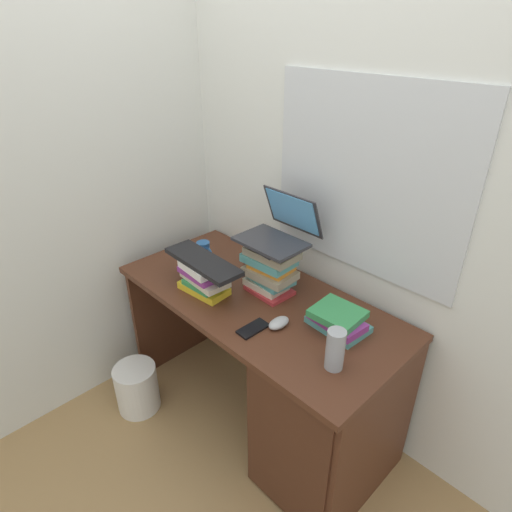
{
  "coord_description": "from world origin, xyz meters",
  "views": [
    {
      "loc": [
        1.18,
        -1.15,
        1.88
      ],
      "look_at": [
        -0.05,
        0.04,
        0.93
      ],
      "focal_mm": 30.33,
      "sensor_mm": 36.0,
      "label": 1
    }
  ],
  "objects_px": {
    "desk": "(309,395)",
    "keyboard": "(203,261)",
    "laptop": "(279,229)",
    "mug": "(204,250)",
    "water_bottle": "(335,350)",
    "book_stack_side": "(338,320)",
    "book_stack_keyboard_riser": "(204,277)",
    "wastebasket": "(137,388)",
    "book_stack_tall": "(270,267)",
    "computer_mouse": "(279,323)",
    "cell_phone": "(253,329)"
  },
  "relations": [
    {
      "from": "desk",
      "to": "water_bottle",
      "type": "relative_size",
      "value": 8.49
    },
    {
      "from": "water_bottle",
      "to": "book_stack_side",
      "type": "bearing_deg",
      "value": 123.53
    },
    {
      "from": "desk",
      "to": "book_stack_tall",
      "type": "distance_m",
      "value": 0.6
    },
    {
      "from": "book_stack_side",
      "to": "computer_mouse",
      "type": "xyz_separation_m",
      "value": [
        -0.18,
        -0.16,
        -0.03
      ]
    },
    {
      "from": "cell_phone",
      "to": "keyboard",
      "type": "bearing_deg",
      "value": 175.67
    },
    {
      "from": "desk",
      "to": "cell_phone",
      "type": "xyz_separation_m",
      "value": [
        -0.2,
        -0.15,
        0.35
      ]
    },
    {
      "from": "book_stack_keyboard_riser",
      "to": "water_bottle",
      "type": "bearing_deg",
      "value": 2.04
    },
    {
      "from": "desk",
      "to": "laptop",
      "type": "distance_m",
      "value": 0.75
    },
    {
      "from": "computer_mouse",
      "to": "cell_phone",
      "type": "distance_m",
      "value": 0.11
    },
    {
      "from": "wastebasket",
      "to": "water_bottle",
      "type": "bearing_deg",
      "value": 17.7
    },
    {
      "from": "book_stack_tall",
      "to": "wastebasket",
      "type": "distance_m",
      "value": 1.02
    },
    {
      "from": "book_stack_keyboard_riser",
      "to": "wastebasket",
      "type": "height_order",
      "value": "book_stack_keyboard_riser"
    },
    {
      "from": "book_stack_side",
      "to": "water_bottle",
      "type": "height_order",
      "value": "water_bottle"
    },
    {
      "from": "book_stack_keyboard_riser",
      "to": "mug",
      "type": "bearing_deg",
      "value": 142.14
    },
    {
      "from": "book_stack_keyboard_riser",
      "to": "computer_mouse",
      "type": "bearing_deg",
      "value": 7.31
    },
    {
      "from": "keyboard",
      "to": "mug",
      "type": "bearing_deg",
      "value": 144.08
    },
    {
      "from": "desk",
      "to": "laptop",
      "type": "xyz_separation_m",
      "value": [
        -0.36,
        0.17,
        0.64
      ]
    },
    {
      "from": "keyboard",
      "to": "water_bottle",
      "type": "bearing_deg",
      "value": 3.7
    },
    {
      "from": "laptop",
      "to": "wastebasket",
      "type": "xyz_separation_m",
      "value": [
        -0.48,
        -0.58,
        -0.92
      ]
    },
    {
      "from": "water_bottle",
      "to": "cell_phone",
      "type": "height_order",
      "value": "water_bottle"
    },
    {
      "from": "book_stack_side",
      "to": "computer_mouse",
      "type": "distance_m",
      "value": 0.24
    },
    {
      "from": "laptop",
      "to": "water_bottle",
      "type": "height_order",
      "value": "laptop"
    },
    {
      "from": "laptop",
      "to": "mug",
      "type": "bearing_deg",
      "value": -169.26
    },
    {
      "from": "book_stack_tall",
      "to": "desk",
      "type": "bearing_deg",
      "value": -16.96
    },
    {
      "from": "laptop",
      "to": "mug",
      "type": "distance_m",
      "value": 0.53
    },
    {
      "from": "book_stack_keyboard_riser",
      "to": "laptop",
      "type": "xyz_separation_m",
      "value": [
        0.21,
        0.28,
        0.22
      ]
    },
    {
      "from": "water_bottle",
      "to": "wastebasket",
      "type": "bearing_deg",
      "value": -162.3
    },
    {
      "from": "laptop",
      "to": "wastebasket",
      "type": "distance_m",
      "value": 1.18
    },
    {
      "from": "book_stack_side",
      "to": "computer_mouse",
      "type": "relative_size",
      "value": 2.36
    },
    {
      "from": "wastebasket",
      "to": "book_stack_side",
      "type": "bearing_deg",
      "value": 30.3
    },
    {
      "from": "mug",
      "to": "wastebasket",
      "type": "xyz_separation_m",
      "value": [
        -0.02,
        -0.49,
        -0.66
      ]
    },
    {
      "from": "desk",
      "to": "keyboard",
      "type": "distance_m",
      "value": 0.76
    },
    {
      "from": "mug",
      "to": "water_bottle",
      "type": "relative_size",
      "value": 0.66
    },
    {
      "from": "wastebasket",
      "to": "laptop",
      "type": "bearing_deg",
      "value": 50.37
    },
    {
      "from": "book_stack_keyboard_riser",
      "to": "cell_phone",
      "type": "bearing_deg",
      "value": -5.64
    },
    {
      "from": "book_stack_keyboard_riser",
      "to": "keyboard",
      "type": "height_order",
      "value": "keyboard"
    },
    {
      "from": "computer_mouse",
      "to": "book_stack_keyboard_riser",
      "type": "bearing_deg",
      "value": -172.69
    },
    {
      "from": "wastebasket",
      "to": "mug",
      "type": "bearing_deg",
      "value": 87.88
    },
    {
      "from": "book_stack_keyboard_riser",
      "to": "wastebasket",
      "type": "distance_m",
      "value": 0.8
    },
    {
      "from": "desk",
      "to": "book_stack_keyboard_riser",
      "type": "distance_m",
      "value": 0.71
    },
    {
      "from": "book_stack_keyboard_riser",
      "to": "keyboard",
      "type": "distance_m",
      "value": 0.08
    },
    {
      "from": "wastebasket",
      "to": "desk",
      "type": "bearing_deg",
      "value": 26.16
    },
    {
      "from": "laptop",
      "to": "wastebasket",
      "type": "height_order",
      "value": "laptop"
    },
    {
      "from": "book_stack_tall",
      "to": "computer_mouse",
      "type": "bearing_deg",
      "value": -37.85
    },
    {
      "from": "book_stack_side",
      "to": "water_bottle",
      "type": "bearing_deg",
      "value": -56.47
    },
    {
      "from": "mug",
      "to": "wastebasket",
      "type": "height_order",
      "value": "mug"
    },
    {
      "from": "wastebasket",
      "to": "book_stack_keyboard_riser",
      "type": "bearing_deg",
      "value": 47.42
    },
    {
      "from": "computer_mouse",
      "to": "mug",
      "type": "distance_m",
      "value": 0.69
    },
    {
      "from": "book_stack_tall",
      "to": "wastebasket",
      "type": "xyz_separation_m",
      "value": [
        -0.48,
        -0.52,
        -0.74
      ]
    },
    {
      "from": "cell_phone",
      "to": "wastebasket",
      "type": "bearing_deg",
      "value": -156.67
    }
  ]
}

